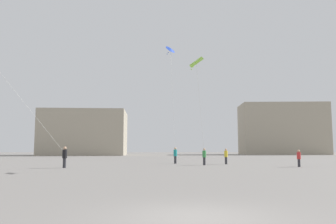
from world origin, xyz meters
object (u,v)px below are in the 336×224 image
person_in_black (65,156)px  building_centre_hall (282,129)px  person_in_teal (175,155)px  kite_lime_delta (196,63)px  person_in_green (204,156)px  building_left_hall (86,133)px  person_in_red (299,157)px  kite_cobalt_diamond (171,50)px  person_in_yellow (226,156)px

person_in_black → building_centre_hall: (43.95, 65.39, 6.12)m
building_centre_hall → person_in_teal: bearing=-120.5°
kite_lime_delta → person_in_black: bearing=167.3°
person_in_black → person_in_teal: bearing=-165.9°
person_in_green → building_left_hall: size_ratio=0.08×
person_in_red → kite_cobalt_diamond: size_ratio=0.13×
kite_cobalt_diamond → building_left_hall: kite_cobalt_diamond is taller
person_in_green → building_left_hall: 58.21m
person_in_yellow → kite_cobalt_diamond: 13.96m
kite_cobalt_diamond → building_centre_hall: building_centre_hall is taller
person_in_teal → building_left_hall: size_ratio=0.09×
person_in_teal → kite_lime_delta: size_ratio=0.23×
person_in_green → person_in_red: person_in_green is taller
person_in_green → person_in_teal: (-2.75, 3.66, 0.06)m
person_in_green → building_centre_hall: building_centre_hall is taller
building_left_hall → person_in_yellow: bearing=-63.5°
kite_cobalt_diamond → building_centre_hall: bearing=58.7°
person_in_black → building_centre_hall: 79.02m
building_centre_hall → kite_lime_delta: bearing=-115.7°
person_in_black → kite_lime_delta: bearing=142.9°
kite_cobalt_diamond → kite_lime_delta: bearing=-81.9°
kite_lime_delta → person_in_red: bearing=18.8°
person_in_yellow → person_in_red: 7.94m
person_in_black → kite_cobalt_diamond: (9.69, 8.93, 12.33)m
person_in_black → person_in_red: size_ratio=1.17×
person_in_red → kite_lime_delta: kite_lime_delta is taller
person_in_green → kite_cobalt_diamond: bearing=-7.4°
kite_lime_delta → kite_cobalt_diamond: kite_cobalt_diamond is taller
person_in_green → building_centre_hall: 68.67m
person_in_black → kite_cobalt_diamond: bearing=-161.8°
person_in_red → kite_cobalt_diamond: 18.80m
building_left_hall → person_in_black: bearing=-80.1°
person_in_yellow → person_in_red: bearing=83.2°
person_in_yellow → building_centre_hall: bearing=-167.3°
person_in_green → building_left_hall: building_left_hall is taller
person_in_green → person_in_yellow: bearing=-96.1°
person_in_yellow → building_left_hall: 57.51m
person_in_yellow → kite_lime_delta: kite_lime_delta is taller
person_in_red → building_left_hall: 65.09m
person_in_teal → building_left_hall: building_left_hall is taller
kite_lime_delta → building_centre_hall: (32.63, 67.93, -1.64)m
person_in_yellow → building_centre_hall: size_ratio=0.07×
person_in_yellow → person_in_red: person_in_yellow is taller
person_in_green → person_in_red: size_ratio=1.09×
person_in_teal → kite_cobalt_diamond: size_ratio=0.14×
building_centre_hall → person_in_red: bearing=-109.4°
kite_cobalt_diamond → building_centre_hall: (34.26, 56.46, -6.21)m
person_in_black → person_in_yellow: 16.85m
kite_cobalt_diamond → building_left_hall: size_ratio=0.61×
kite_lime_delta → kite_cobalt_diamond: (-1.63, 11.47, 4.57)m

